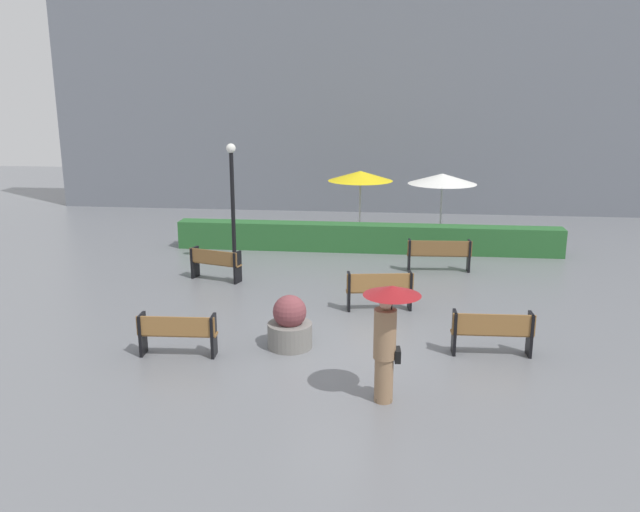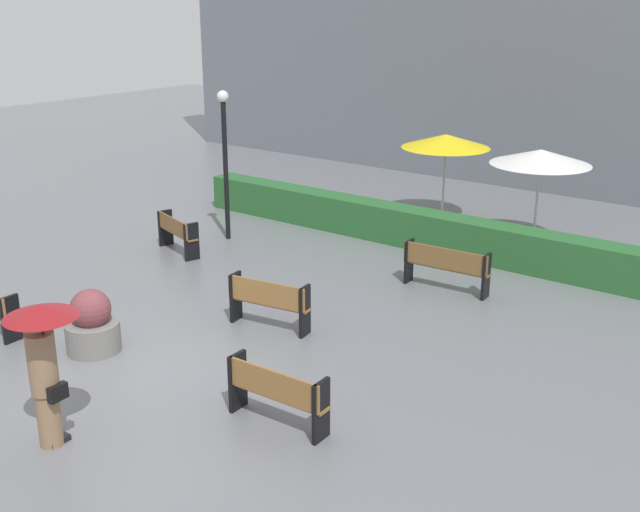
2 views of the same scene
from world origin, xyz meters
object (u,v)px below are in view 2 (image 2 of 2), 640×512
(bench_far_left, at_px, (177,232))
(bench_back_row, at_px, (446,265))
(bench_near_right, at_px, (276,392))
(planter_pot, at_px, (92,325))
(patio_umbrella_yellow, at_px, (446,141))
(lamp_post, at_px, (225,149))
(pedestrian_with_umbrella, at_px, (44,356))
(bench_mid_center, at_px, (268,300))
(patio_umbrella_white, at_px, (541,157))

(bench_far_left, xyz_separation_m, bench_back_row, (6.24, 1.62, 0.04))
(bench_near_right, bearing_deg, planter_pot, -179.62)
(patio_umbrella_yellow, bearing_deg, bench_far_left, -120.99)
(planter_pot, xyz_separation_m, lamp_post, (-2.65, 6.12, 1.79))
(bench_back_row, bearing_deg, pedestrian_with_umbrella, -99.60)
(planter_pot, bearing_deg, bench_mid_center, 54.81)
(bench_near_right, height_order, bench_mid_center, bench_mid_center)
(bench_back_row, bearing_deg, bench_near_right, -83.94)
(bench_near_right, xyz_separation_m, planter_pot, (-4.08, -0.03, -0.05))
(bench_mid_center, distance_m, planter_pot, 3.09)
(bench_near_right, distance_m, patio_umbrella_yellow, 11.27)
(bench_far_left, distance_m, planter_pot, 5.36)
(bench_far_left, height_order, patio_umbrella_yellow, patio_umbrella_yellow)
(patio_umbrella_white, bearing_deg, bench_far_left, -139.76)
(bench_far_left, relative_size, lamp_post, 0.42)
(bench_near_right, height_order, lamp_post, lamp_post)
(bench_mid_center, bearing_deg, lamp_post, 140.98)
(bench_mid_center, relative_size, patio_umbrella_white, 0.68)
(bench_back_row, bearing_deg, patio_umbrella_yellow, 119.41)
(bench_back_row, distance_m, planter_pot, 7.07)
(lamp_post, distance_m, patio_umbrella_white, 7.49)
(bench_far_left, bearing_deg, patio_umbrella_yellow, 59.01)
(bench_far_left, height_order, bench_back_row, bench_back_row)
(planter_pot, bearing_deg, lamp_post, 113.41)
(bench_far_left, bearing_deg, bench_mid_center, -23.88)
(bench_back_row, distance_m, pedestrian_with_umbrella, 8.54)
(patio_umbrella_yellow, bearing_deg, patio_umbrella_white, -12.41)
(bench_back_row, relative_size, patio_umbrella_white, 0.78)
(bench_far_left, distance_m, pedestrian_with_umbrella, 8.35)
(bench_far_left, distance_m, bench_near_right, 8.25)
(pedestrian_with_umbrella, relative_size, patio_umbrella_white, 0.87)
(bench_back_row, distance_m, bench_near_right, 6.19)
(bench_near_right, height_order, planter_pot, planter_pot)
(bench_far_left, bearing_deg, patio_umbrella_white, 40.24)
(bench_near_right, height_order, pedestrian_with_umbrella, pedestrian_with_umbrella)
(bench_near_right, bearing_deg, patio_umbrella_yellow, 106.70)
(bench_near_right, relative_size, patio_umbrella_white, 0.68)
(bench_near_right, bearing_deg, bench_mid_center, 132.58)
(bench_back_row, distance_m, patio_umbrella_yellow, 5.44)
(bench_back_row, xyz_separation_m, patio_umbrella_white, (0.28, 3.90, 1.64))
(bench_far_left, distance_m, lamp_post, 2.34)
(bench_near_right, distance_m, bench_mid_center, 3.40)
(bench_back_row, relative_size, lamp_post, 0.51)
(bench_near_right, relative_size, planter_pot, 1.45)
(pedestrian_with_umbrella, distance_m, patio_umbrella_white, 12.43)
(bench_near_right, distance_m, lamp_post, 9.24)
(patio_umbrella_yellow, bearing_deg, lamp_post, -127.51)
(patio_umbrella_white, bearing_deg, patio_umbrella_yellow, 167.59)
(pedestrian_with_umbrella, distance_m, patio_umbrella_yellow, 12.99)
(bench_mid_center, xyz_separation_m, pedestrian_with_umbrella, (0.22, -4.73, 0.78))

